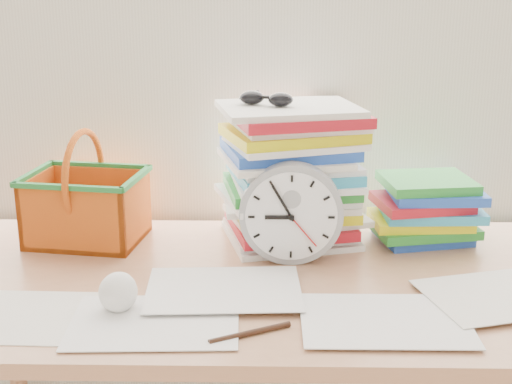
{
  "coord_description": "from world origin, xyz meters",
  "views": [
    {
      "loc": [
        0.01,
        0.25,
        1.35
      ],
      "look_at": [
        -0.01,
        1.6,
        0.93
      ],
      "focal_mm": 50.0,
      "sensor_mm": 36.0,
      "label": 1
    }
  ],
  "objects_px": {
    "desk": "(262,310)",
    "book_stack": "(427,210)",
    "paper_stack": "(291,174)",
    "basket": "(85,187)",
    "clock": "(291,213)"
  },
  "relations": [
    {
      "from": "desk",
      "to": "paper_stack",
      "type": "height_order",
      "value": "paper_stack"
    },
    {
      "from": "desk",
      "to": "basket",
      "type": "xyz_separation_m",
      "value": [
        -0.41,
        0.21,
        0.2
      ]
    },
    {
      "from": "clock",
      "to": "desk",
      "type": "bearing_deg",
      "value": -125.62
    },
    {
      "from": "paper_stack",
      "to": "clock",
      "type": "distance_m",
      "value": 0.14
    },
    {
      "from": "book_stack",
      "to": "basket",
      "type": "relative_size",
      "value": 0.98
    },
    {
      "from": "paper_stack",
      "to": "basket",
      "type": "height_order",
      "value": "paper_stack"
    },
    {
      "from": "clock",
      "to": "book_stack",
      "type": "xyz_separation_m",
      "value": [
        0.32,
        0.13,
        -0.04
      ]
    },
    {
      "from": "paper_stack",
      "to": "basket",
      "type": "distance_m",
      "value": 0.47
    },
    {
      "from": "book_stack",
      "to": "basket",
      "type": "distance_m",
      "value": 0.79
    },
    {
      "from": "basket",
      "to": "clock",
      "type": "bearing_deg",
      "value": -5.93
    },
    {
      "from": "desk",
      "to": "book_stack",
      "type": "distance_m",
      "value": 0.46
    },
    {
      "from": "desk",
      "to": "book_stack",
      "type": "relative_size",
      "value": 5.48
    },
    {
      "from": "desk",
      "to": "clock",
      "type": "distance_m",
      "value": 0.21
    },
    {
      "from": "clock",
      "to": "book_stack",
      "type": "height_order",
      "value": "clock"
    },
    {
      "from": "paper_stack",
      "to": "clock",
      "type": "bearing_deg",
      "value": -91.08
    }
  ]
}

